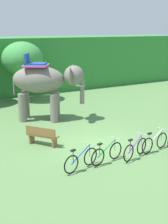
{
  "coord_description": "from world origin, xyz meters",
  "views": [
    {
      "loc": [
        -7.01,
        -11.05,
        5.13
      ],
      "look_at": [
        -0.22,
        1.0,
        1.3
      ],
      "focal_mm": 48.84,
      "sensor_mm": 36.0,
      "label": 1
    }
  ],
  "objects_px": {
    "bike_blue": "(81,160)",
    "bike_white": "(155,142)",
    "elephant": "(44,82)",
    "bike_purple": "(135,149)",
    "tree_left": "(22,59)",
    "wooden_bench": "(42,135)",
    "bike_green": "(107,153)"
  },
  "relations": [
    {
      "from": "bike_blue",
      "to": "bike_white",
      "type": "height_order",
      "value": "same"
    },
    {
      "from": "elephant",
      "to": "bike_purple",
      "type": "height_order",
      "value": "elephant"
    },
    {
      "from": "elephant",
      "to": "bike_blue",
      "type": "height_order",
      "value": "elephant"
    },
    {
      "from": "elephant",
      "to": "wooden_bench",
      "type": "bearing_deg",
      "value": -114.75
    },
    {
      "from": "elephant",
      "to": "wooden_bench",
      "type": "relative_size",
      "value": 2.76
    },
    {
      "from": "tree_left",
      "to": "bike_white",
      "type": "bearing_deg",
      "value": -81.19
    },
    {
      "from": "bike_blue",
      "to": "wooden_bench",
      "type": "distance_m",
      "value": 3.0
    },
    {
      "from": "elephant",
      "to": "bike_blue",
      "type": "bearing_deg",
      "value": -101.15
    },
    {
      "from": "tree_left",
      "to": "bike_green",
      "type": "height_order",
      "value": "tree_left"
    },
    {
      "from": "bike_blue",
      "to": "bike_green",
      "type": "height_order",
      "value": "same"
    },
    {
      "from": "tree_left",
      "to": "bike_blue",
      "type": "distance_m",
      "value": 12.22
    },
    {
      "from": "bike_purple",
      "to": "bike_blue",
      "type": "bearing_deg",
      "value": 176.41
    },
    {
      "from": "tree_left",
      "to": "elephant",
      "type": "bearing_deg",
      "value": -95.43
    },
    {
      "from": "tree_left",
      "to": "elephant",
      "type": "distance_m",
      "value": 5.3
    },
    {
      "from": "bike_white",
      "to": "bike_purple",
      "type": "bearing_deg",
      "value": -172.25
    },
    {
      "from": "bike_purple",
      "to": "bike_white",
      "type": "bearing_deg",
      "value": 7.75
    },
    {
      "from": "bike_purple",
      "to": "wooden_bench",
      "type": "bearing_deg",
      "value": 131.86
    },
    {
      "from": "tree_left",
      "to": "wooden_bench",
      "type": "distance_m",
      "value": 9.44
    },
    {
      "from": "elephant",
      "to": "bike_green",
      "type": "bearing_deg",
      "value": -91.09
    },
    {
      "from": "tree_left",
      "to": "elephant",
      "type": "relative_size",
      "value": 1.05
    },
    {
      "from": "bike_purple",
      "to": "bike_green",
      "type": "bearing_deg",
      "value": 171.62
    },
    {
      "from": "bike_blue",
      "to": "bike_purple",
      "type": "height_order",
      "value": "same"
    },
    {
      "from": "bike_white",
      "to": "wooden_bench",
      "type": "bearing_deg",
      "value": 143.38
    },
    {
      "from": "tree_left",
      "to": "wooden_bench",
      "type": "xyz_separation_m",
      "value": [
        -2.16,
        -8.83,
        -2.54
      ]
    },
    {
      "from": "bike_purple",
      "to": "bike_white",
      "type": "xyz_separation_m",
      "value": [
        1.19,
        0.16,
        0.0
      ]
    },
    {
      "from": "elephant",
      "to": "bike_blue",
      "type": "relative_size",
      "value": 2.41
    },
    {
      "from": "wooden_bench",
      "to": "elephant",
      "type": "bearing_deg",
      "value": 65.25
    },
    {
      "from": "bike_purple",
      "to": "tree_left",
      "type": "bearing_deg",
      "value": 93.06
    },
    {
      "from": "tree_left",
      "to": "wooden_bench",
      "type": "bearing_deg",
      "value": -103.75
    },
    {
      "from": "elephant",
      "to": "bike_blue",
      "type": "distance_m",
      "value": 6.95
    },
    {
      "from": "bike_white",
      "to": "wooden_bench",
      "type": "relative_size",
      "value": 1.16
    },
    {
      "from": "bike_green",
      "to": "tree_left",
      "type": "bearing_deg",
      "value": 86.99
    }
  ]
}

